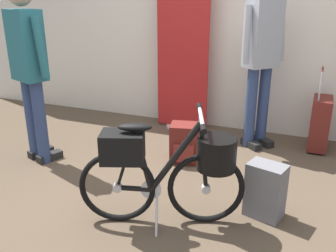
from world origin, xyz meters
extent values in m
plane|color=brown|center=(0.00, 0.00, 0.00)|extent=(6.82, 6.82, 0.00)
cube|color=silver|center=(0.00, 1.93, 1.41)|extent=(6.82, 0.10, 2.82)
cylinder|color=#B7B7BC|center=(-0.31, 1.68, 0.01)|extent=(0.36, 0.36, 0.02)
cube|color=#A51E1E|center=(-0.31, 1.68, 0.92)|extent=(0.60, 0.02, 1.81)
torus|color=black|center=(0.49, -0.08, 0.26)|extent=(0.51, 0.22, 0.52)
cylinder|color=#B7B7BC|center=(0.49, -0.08, 0.26)|extent=(0.07, 0.07, 0.06)
torus|color=black|center=(-0.08, -0.28, 0.26)|extent=(0.51, 0.22, 0.52)
cylinder|color=#B7B7BC|center=(-0.08, -0.28, 0.26)|extent=(0.07, 0.07, 0.06)
cylinder|color=black|center=(0.03, -0.24, 0.26)|extent=(0.23, 0.11, 0.05)
cylinder|color=black|center=(0.29, -0.15, 0.49)|extent=(0.35, 0.17, 0.51)
cylinder|color=black|center=(0.09, -0.22, 0.46)|extent=(0.14, 0.08, 0.44)
cylinder|color=black|center=(0.03, -0.24, 0.26)|extent=(0.22, 0.10, 0.04)
cylinder|color=black|center=(0.46, -0.08, 0.50)|extent=(0.08, 0.05, 0.47)
cylinder|color=black|center=(-0.02, -0.26, 0.47)|extent=(0.15, 0.07, 0.43)
ellipsoid|color=black|center=(0.05, -0.24, 0.70)|extent=(0.24, 0.16, 0.05)
cylinder|color=#B7B7BC|center=(0.44, -0.09, 0.75)|extent=(0.03, 0.03, 0.04)
cylinder|color=#B7B7BC|center=(0.44, -0.09, 0.77)|extent=(0.18, 0.42, 0.03)
cylinder|color=black|center=(0.52, -0.30, 0.77)|extent=(0.06, 0.10, 0.04)
cylinder|color=black|center=(0.37, 0.11, 0.77)|extent=(0.06, 0.10, 0.04)
cylinder|color=#B7B7BC|center=(0.14, -0.21, 0.25)|extent=(0.14, 0.06, 0.14)
cylinder|color=#B7B7BC|center=(0.21, -0.28, 0.12)|extent=(0.08, 0.19, 0.25)
cylinder|color=black|center=(0.54, -0.06, 0.52)|extent=(0.33, 0.33, 0.22)
cube|color=black|center=(-0.03, -0.27, 0.56)|extent=(0.33, 0.28, 0.20)
cylinder|color=navy|center=(-1.20, 0.30, 0.39)|extent=(0.11, 0.11, 0.78)
cube|color=black|center=(-1.18, 0.35, 0.04)|extent=(0.17, 0.26, 0.07)
cylinder|color=navy|center=(-1.34, 0.36, 0.39)|extent=(0.11, 0.11, 0.78)
cube|color=black|center=(-1.33, 0.40, 0.04)|extent=(0.17, 0.26, 0.07)
cube|color=#23606B|center=(-1.27, 0.33, 1.08)|extent=(0.37, 0.30, 0.60)
cylinder|color=#23606B|center=(-1.07, 0.27, 1.08)|extent=(0.13, 0.12, 0.51)
cylinder|color=#23606B|center=(-1.46, 0.41, 1.08)|extent=(0.09, 0.12, 0.51)
cylinder|color=navy|center=(0.52, 1.41, 0.41)|extent=(0.11, 0.11, 0.82)
cube|color=black|center=(0.56, 1.38, 0.04)|extent=(0.24, 0.23, 0.07)
cylinder|color=navy|center=(0.63, 1.53, 0.41)|extent=(0.11, 0.11, 0.82)
cube|color=black|center=(0.67, 1.50, 0.04)|extent=(0.24, 0.23, 0.07)
cube|color=#999EA8|center=(0.57, 1.47, 1.14)|extent=(0.36, 0.37, 0.63)
cylinder|color=#999EA8|center=(0.45, 1.30, 1.14)|extent=(0.09, 0.12, 0.54)
cylinder|color=#999EA8|center=(0.73, 1.62, 1.14)|extent=(0.11, 0.08, 0.54)
cube|color=maroon|center=(1.19, 1.58, 0.28)|extent=(0.19, 0.36, 0.52)
cylinder|color=#B7B7BC|center=(1.15, 1.47, 0.68)|extent=(0.02, 0.02, 0.28)
cylinder|color=#B7B7BC|center=(1.15, 1.70, 0.68)|extent=(0.02, 0.02, 0.28)
cylinder|color=maroon|center=(1.15, 1.58, 0.82)|extent=(0.02, 0.23, 0.02)
cylinder|color=black|center=(1.24, 1.45, 0.02)|extent=(0.04, 0.02, 0.04)
cylinder|color=black|center=(1.25, 1.71, 0.02)|extent=(0.04, 0.02, 0.04)
cube|color=slate|center=(0.85, 0.16, 0.20)|extent=(0.29, 0.24, 0.40)
cube|color=gray|center=(0.88, 0.26, 0.14)|extent=(0.18, 0.08, 0.18)
cube|color=maroon|center=(0.03, 0.81, 0.18)|extent=(0.31, 0.27, 0.37)
cube|color=maroon|center=(0.06, 0.69, 0.13)|extent=(0.19, 0.07, 0.16)
camera|label=1|loc=(1.06, -2.20, 1.50)|focal=39.14mm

